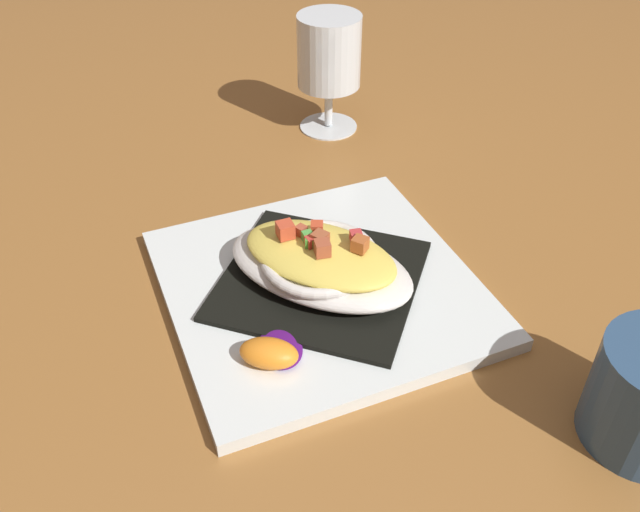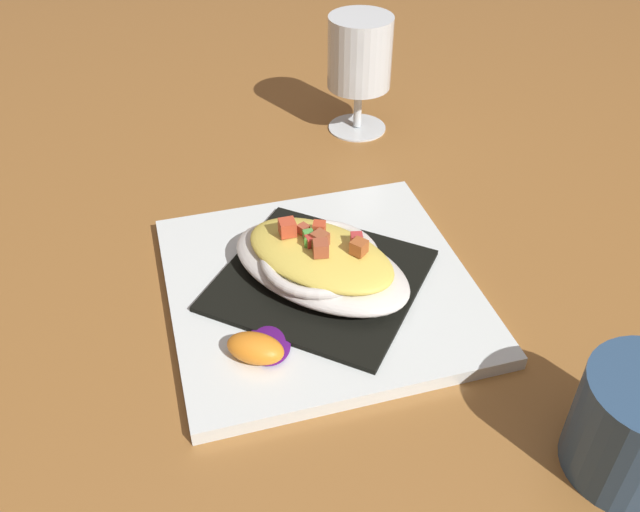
{
  "view_description": "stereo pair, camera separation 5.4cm",
  "coord_description": "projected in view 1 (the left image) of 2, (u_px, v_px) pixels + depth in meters",
  "views": [
    {
      "loc": [
        -0.46,
        0.08,
        0.42
      ],
      "look_at": [
        0.0,
        0.0,
        0.04
      ],
      "focal_mm": 38.22,
      "sensor_mm": 36.0,
      "label": 1
    },
    {
      "loc": [
        -0.46,
        0.02,
        0.42
      ],
      "look_at": [
        0.0,
        0.0,
        0.04
      ],
      "focal_mm": 38.22,
      "sensor_mm": 36.0,
      "label": 2
    }
  ],
  "objects": [
    {
      "name": "ground_plane",
      "position": [
        320.0,
        292.0,
        0.62
      ],
      "size": [
        2.6,
        2.6,
        0.0
      ],
      "primitive_type": "plane",
      "color": "#99642F"
    },
    {
      "name": "square_plate",
      "position": [
        320.0,
        287.0,
        0.62
      ],
      "size": [
        0.32,
        0.32,
        0.01
      ],
      "primitive_type": "cube",
      "rotation": [
        0.0,
        0.0,
        0.23
      ],
      "color": "white",
      "rests_on": "ground_plane"
    },
    {
      "name": "folded_napkin",
      "position": [
        320.0,
        280.0,
        0.61
      ],
      "size": [
        0.22,
        0.23,
        0.0
      ],
      "primitive_type": "cube",
      "rotation": [
        0.0,
        0.0,
        1.09
      ],
      "color": "black",
      "rests_on": "square_plate"
    },
    {
      "name": "gratin_dish",
      "position": [
        320.0,
        261.0,
        0.6
      ],
      "size": [
        0.19,
        0.2,
        0.05
      ],
      "color": "silver",
      "rests_on": "folded_napkin"
    },
    {
      "name": "orange_garnish",
      "position": [
        272.0,
        352.0,
        0.54
      ],
      "size": [
        0.06,
        0.06,
        0.02
      ],
      "color": "#4D1169",
      "rests_on": "square_plate"
    },
    {
      "name": "stemmed_glass",
      "position": [
        329.0,
        58.0,
        0.81
      ],
      "size": [
        0.08,
        0.08,
        0.14
      ],
      "color": "white",
      "rests_on": "ground_plane"
    }
  ]
}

